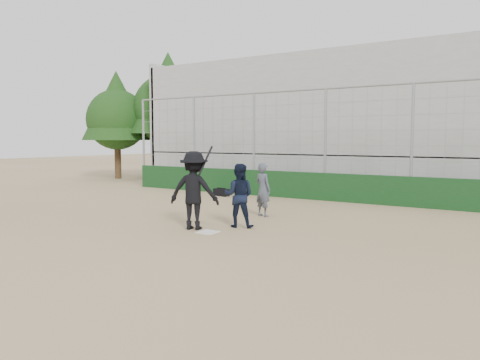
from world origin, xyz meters
The scene contains 10 objects.
ground centered at (0.00, 0.00, 0.00)m, with size 90.00×90.00×0.00m, color olive.
home_plate centered at (0.00, 0.00, 0.01)m, with size 0.44×0.44×0.02m, color white.
backstop centered at (0.00, 7.00, 0.96)m, with size 18.10×0.25×4.04m.
bleachers centered at (0.00, 11.95, 2.92)m, with size 20.25×6.70×6.98m.
tree_left centered at (-11.00, 11.00, 4.39)m, with size 4.48×4.48×7.00m.
tree_right centered at (-13.50, 9.50, 3.76)m, with size 3.84×3.84×6.00m.
batter_at_plate centered at (-0.54, 0.16, 0.96)m, with size 1.41×1.09×2.05m.
catcher_crouched centered at (0.26, 0.95, 0.54)m, with size 0.93×0.82×1.09m.
umpire centered at (-0.09, 2.74, 0.69)m, with size 0.56×0.37×1.39m, color #454C58.
equipment_bag centered at (-3.90, 6.04, 0.14)m, with size 0.69×0.38×0.32m.
Camera 1 is at (6.63, -8.75, 2.21)m, focal length 35.00 mm.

